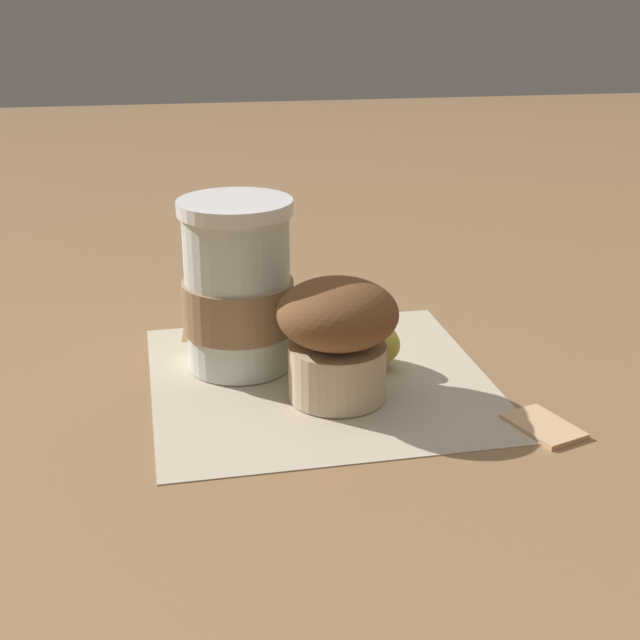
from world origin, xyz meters
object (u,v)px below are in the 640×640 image
object	(u,v)px
muffin	(337,334)
sugar_packet	(544,424)
banana	(295,331)
coffee_cup	(238,289)

from	to	relation	value
muffin	sugar_packet	world-z (taller)	muffin
muffin	banana	xyz separation A→B (m)	(-0.02, 0.08, -0.03)
coffee_cup	muffin	size ratio (longest dim) A/B	1.49
muffin	banana	distance (m)	0.08
muffin	banana	world-z (taller)	muffin
muffin	sugar_packet	distance (m)	0.15
muffin	coffee_cup	bearing A→B (deg)	133.17
sugar_packet	coffee_cup	bearing A→B (deg)	144.37
coffee_cup	muffin	distance (m)	0.09
muffin	banana	size ratio (longest dim) A/B	0.51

